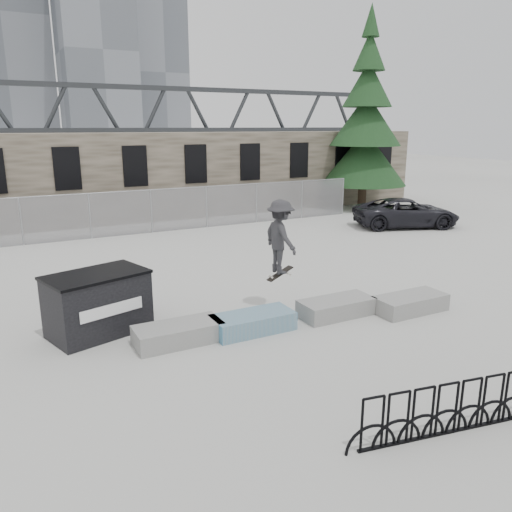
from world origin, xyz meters
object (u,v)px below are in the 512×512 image
Objects in this scene: planter_far_left at (178,333)px; spruce_tree at (365,130)px; dumpster at (98,303)px; skateboarder at (280,237)px; planter_center_left at (253,322)px; planter_center_right at (337,307)px; suv at (406,213)px; bike_rack at (481,403)px; planter_offset at (410,303)px.

spruce_tree is (16.46, 13.66, 4.34)m from planter_far_left.
spruce_tree is at bearing 39.70° from planter_far_left.
skateboarder reaches higher than dumpster.
planter_far_left is 1.00× the size of planter_center_left.
dumpster is 22.06m from spruce_tree.
planter_center_left is at bearing 124.50° from skateboarder.
planter_center_left is 2.43m from planter_center_right.
planter_center_right is at bearing -3.96° from planter_far_left.
suv is at bearing 38.53° from planter_center_right.
planter_center_left and planter_center_right have the same top height.
planter_center_right is 0.41× the size of bike_rack.
spruce_tree is at bearing 54.90° from planter_offset.
skateboarder is at bearing -135.93° from spruce_tree.
spruce_tree is (17.95, 12.24, 3.83)m from dumpster.
bike_rack reaches higher than planter_offset.
planter_offset is at bearing 157.68° from suv.
suv reaches higher than planter_center_left.
dumpster is at bearing 136.37° from planter_far_left.
skateboarder is at bearing -24.92° from dumpster.
planter_offset is (6.18, -0.96, 0.00)m from planter_far_left.
planter_center_right is 0.40× the size of suv.
planter_far_left is 0.40× the size of suv.
planter_center_left is 4.43m from planter_offset.
dumpster reaches higher than planter_center_left.
skateboarder reaches higher than planter_offset.
planter_center_left is at bearing -42.83° from dumpster.
bike_rack is 2.29× the size of skateboarder.
planter_far_left is 0.94× the size of skateboarder.
planter_center_right is 5.27m from bike_rack.
planter_far_left and planter_center_right have the same top height.
suv is at bearing 46.76° from planter_offset.
planter_center_left is 1.00× the size of planter_center_right.
planter_far_left is 1.00× the size of planter_offset.
dumpster is 0.22× the size of spruce_tree.
planter_center_left is (1.81, -0.19, 0.00)m from planter_far_left.
bike_rack is (3.31, -5.48, 0.19)m from planter_far_left.
spruce_tree reaches higher than dumpster.
skateboarder is (-3.05, 1.72, 1.78)m from planter_offset.
planter_far_left and planter_offset have the same top height.
dumpster is 4.84m from skateboarder.
planter_offset is 18.40m from spruce_tree.
dumpster is (-3.31, 1.62, 0.51)m from planter_center_left.
suv is 2.38× the size of skateboarder.
planter_far_left is at bearing 139.39° from suv.
planter_center_left is at bearing 170.01° from planter_offset.
planter_center_left is 2.41m from skateboarder.
bike_rack is (-2.86, -4.51, 0.19)m from planter_offset.
bike_rack reaches higher than planter_center_right.
planter_center_right is 19.05m from spruce_tree.
planter_far_left and planter_center_left have the same top height.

